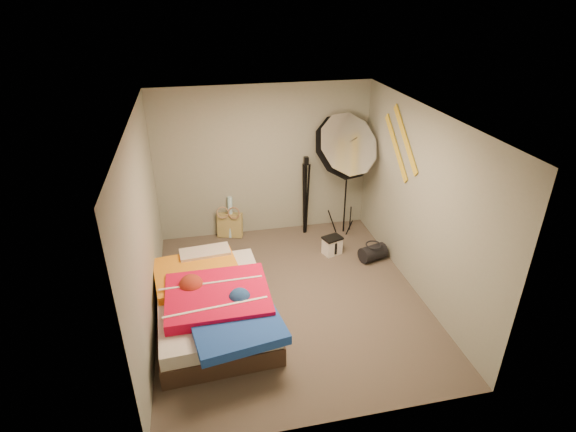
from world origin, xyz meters
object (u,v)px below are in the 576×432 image
object	(u,v)px
tote_bag	(230,225)
photo_umbrella	(344,147)
wrapping_roll	(230,217)
camera_case	(332,246)
camera_tripod	(306,191)
bed	(214,304)
duffel_bag	(373,253)

from	to	relation	value
tote_bag	photo_umbrella	xyz separation A→B (m)	(1.79, -0.43, 1.38)
wrapping_roll	camera_case	xyz separation A→B (m)	(1.51, -0.91, -0.22)
camera_tripod	wrapping_roll	bearing A→B (deg)	173.48
bed	photo_umbrella	size ratio (longest dim) A/B	0.98
wrapping_roll	camera_tripod	bearing A→B (deg)	-6.52
bed	photo_umbrella	world-z (taller)	photo_umbrella
duffel_bag	photo_umbrella	size ratio (longest dim) A/B	0.18
camera_case	bed	xyz separation A→B (m)	(-1.92, -1.27, 0.15)
tote_bag	bed	bearing A→B (deg)	-83.56
camera_case	bed	world-z (taller)	bed
wrapping_roll	camera_case	bearing A→B (deg)	-31.09
camera_case	wrapping_roll	bearing A→B (deg)	130.13
tote_bag	camera_case	bearing A→B (deg)	-13.96
photo_umbrella	wrapping_roll	bearing A→B (deg)	166.54
wrapping_roll	bed	world-z (taller)	wrapping_roll
wrapping_roll	camera_case	world-z (taller)	wrapping_roll
camera_case	bed	size ratio (longest dim) A/B	0.12
bed	photo_umbrella	distance (m)	3.10
photo_umbrella	duffel_bag	bearing A→B (deg)	-69.80
duffel_bag	camera_tripod	world-z (taller)	camera_tripod
tote_bag	duffel_bag	world-z (taller)	tote_bag
camera_case	photo_umbrella	size ratio (longest dim) A/B	0.12
duffel_bag	camera_tripod	bearing A→B (deg)	110.70
tote_bag	camera_case	distance (m)	1.77
duffel_bag	photo_umbrella	bearing A→B (deg)	93.68
camera_case	duffel_bag	world-z (taller)	camera_case
photo_umbrella	bed	bearing A→B (deg)	-141.44
tote_bag	bed	xyz separation A→B (m)	(-0.40, -2.18, 0.08)
wrapping_roll	duffel_bag	world-z (taller)	wrapping_roll
tote_bag	camera_tripod	bearing A→B (deg)	10.47
photo_umbrella	camera_tripod	xyz separation A→B (m)	(-0.52, 0.28, -0.80)
duffel_bag	photo_umbrella	world-z (taller)	photo_umbrella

